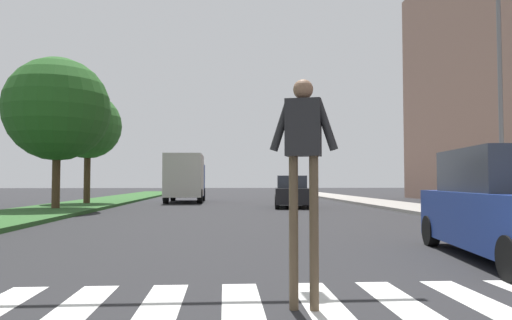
# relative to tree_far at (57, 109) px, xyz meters

# --- Properties ---
(ground_plane) EXTENTS (140.00, 140.00, 0.00)m
(ground_plane) POSITION_rel_tree_far_xyz_m (8.40, 6.87, -4.72)
(ground_plane) COLOR #262628
(crosswalk) EXTENTS (6.75, 2.20, 0.01)m
(crosswalk) POSITION_rel_tree_far_xyz_m (8.40, -17.06, -4.71)
(crosswalk) COLOR silver
(crosswalk) RESTS_ON ground_plane
(median_strip) EXTENTS (3.92, 64.00, 0.15)m
(median_strip) POSITION_rel_tree_far_xyz_m (-0.03, 4.87, -4.64)
(median_strip) COLOR #2D5B28
(median_strip) RESTS_ON ground_plane
(tree_far) EXTENTS (4.79, 4.79, 6.97)m
(tree_far) POSITION_rel_tree_far_xyz_m (0.00, 0.00, 0.00)
(tree_far) COLOR #4C3823
(tree_far) RESTS_ON median_strip
(tree_distant) EXTENTS (3.76, 3.76, 6.29)m
(tree_distant) POSITION_rel_tree_far_xyz_m (-0.04, 5.05, -0.18)
(tree_distant) COLOR #4C3823
(tree_distant) RESTS_ON median_strip
(sidewalk_right) EXTENTS (3.00, 64.00, 0.15)m
(sidewalk_right) POSITION_rel_tree_far_xyz_m (17.08, 4.87, -4.64)
(sidewalk_right) COLOR #9E9991
(sidewalk_right) RESTS_ON ground_plane
(street_lamp_right) EXTENTS (1.02, 0.24, 7.50)m
(street_lamp_right) POSITION_rel_tree_far_xyz_m (16.48, -7.87, -0.12)
(street_lamp_right) COLOR slate
(street_lamp_right) RESTS_ON sidewalk_right
(pedestrian_performer) EXTENTS (0.74, 0.33, 2.49)m
(pedestrian_performer) POSITION_rel_tree_far_xyz_m (8.61, -17.28, -3.05)
(pedestrian_performer) COLOR brown
(pedestrian_performer) RESTS_ON ground_plane
(suv_crossing) EXTENTS (2.52, 4.81, 1.97)m
(suv_crossing) POSITION_rel_tree_far_xyz_m (12.80, -14.33, -3.79)
(suv_crossing) COLOR navy
(suv_crossing) RESTS_ON ground_plane
(sedan_midblock) EXTENTS (2.20, 4.44, 1.68)m
(sedan_midblock) POSITION_rel_tree_far_xyz_m (11.33, 2.64, -3.94)
(sedan_midblock) COLOR black
(sedan_midblock) RESTS_ON ground_plane
(truck_box_delivery) EXTENTS (2.40, 6.20, 3.10)m
(truck_box_delivery) POSITION_rel_tree_far_xyz_m (5.17, 9.22, -3.08)
(truck_box_delivery) COLOR navy
(truck_box_delivery) RESTS_ON ground_plane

